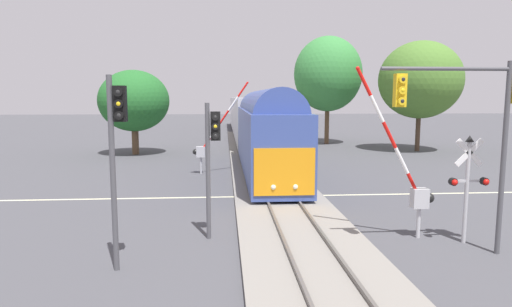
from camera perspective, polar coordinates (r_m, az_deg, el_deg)
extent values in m
plane|color=#47474C|center=(22.48, 2.79, -5.55)|extent=(220.00, 220.00, 0.00)
cube|color=beige|center=(22.48, 2.79, -5.54)|extent=(44.00, 0.20, 0.01)
cube|color=gray|center=(22.46, 2.79, -5.32)|extent=(4.40, 80.00, 0.18)
cube|color=#56514C|center=(22.35, 0.96, -4.96)|extent=(0.10, 80.00, 0.14)
cube|color=#56514C|center=(22.52, 4.61, -4.89)|extent=(0.10, 80.00, 0.14)
cube|color=#384C93|center=(28.33, 1.28, 1.78)|extent=(3.00, 17.69, 3.90)
cube|color=orange|center=(19.67, 3.71, -2.40)|extent=(2.76, 0.08, 2.15)
cylinder|color=#384C93|center=(28.21, 1.29, 5.48)|extent=(2.76, 15.92, 2.76)
sphere|color=#F4F2CC|center=(19.73, 2.26, -4.38)|extent=(0.24, 0.24, 0.24)
sphere|color=#F4F2CC|center=(19.86, 5.13, -4.33)|extent=(0.24, 0.24, 0.24)
cube|color=silver|center=(48.59, -0.99, 4.51)|extent=(3.00, 21.30, 4.60)
cube|color=black|center=(48.69, 0.79, 4.87)|extent=(0.04, 19.17, 0.90)
cube|color=gold|center=(48.77, 0.80, 3.16)|extent=(0.04, 19.59, 0.36)
cube|color=silver|center=(70.75, -1.98, 5.38)|extent=(3.00, 21.30, 4.60)
cube|color=black|center=(70.81, -0.76, 5.63)|extent=(0.04, 19.17, 0.90)
cube|color=gold|center=(70.87, -0.75, 4.46)|extent=(0.04, 19.59, 0.36)
cylinder|color=#B7B7BC|center=(16.90, 20.32, -8.42)|extent=(0.14, 0.14, 1.10)
cube|color=#B7B7BC|center=(16.69, 20.46, -5.44)|extent=(0.56, 0.40, 0.70)
sphere|color=black|center=(16.83, 21.55, -5.38)|extent=(0.36, 0.36, 0.36)
cylinder|color=red|center=(16.50, 19.78, -3.95)|extent=(0.58, 0.12, 0.96)
cylinder|color=white|center=(16.17, 18.38, -0.87)|extent=(0.58, 0.12, 0.96)
cylinder|color=red|center=(15.89, 16.92, 2.33)|extent=(0.58, 0.12, 0.96)
cylinder|color=white|center=(15.68, 15.42, 5.63)|extent=(0.58, 0.12, 0.96)
cylinder|color=red|center=(15.53, 13.86, 9.00)|extent=(0.58, 0.12, 0.96)
sphere|color=red|center=(15.48, 13.06, 10.70)|extent=(0.14, 0.14, 0.14)
cylinder|color=#B2B2B7|center=(16.69, 25.64, -4.65)|extent=(0.14, 0.14, 3.50)
cube|color=white|center=(16.46, 25.94, 0.12)|extent=(0.98, 0.05, 0.98)
cube|color=white|center=(16.46, 25.94, 0.12)|extent=(0.98, 0.05, 0.98)
cube|color=#B2B2B7|center=(16.61, 25.72, -3.23)|extent=(1.10, 0.08, 0.08)
cylinder|color=black|center=(16.26, 24.21, -3.36)|extent=(0.26, 0.18, 0.26)
cylinder|color=black|center=(16.81, 27.52, -3.22)|extent=(0.26, 0.18, 0.26)
sphere|color=red|center=(16.18, 24.38, -3.42)|extent=(0.20, 0.20, 0.20)
sphere|color=red|center=(16.73, 27.70, -3.28)|extent=(0.20, 0.20, 0.20)
cone|color=black|center=(16.43, 26.00, 1.75)|extent=(0.28, 0.28, 0.22)
cylinder|color=#B7B7BC|center=(29.12, -7.16, -1.54)|extent=(0.14, 0.14, 1.10)
cube|color=#B7B7BC|center=(28.99, -7.19, 0.22)|extent=(0.56, 0.40, 0.70)
sphere|color=black|center=(29.01, -7.88, 0.22)|extent=(0.36, 0.36, 0.36)
cylinder|color=red|center=(28.93, -6.59, 1.11)|extent=(0.72, 0.12, 0.97)
cylinder|color=white|center=(28.82, -5.39, 2.90)|extent=(0.72, 0.12, 0.97)
cylinder|color=red|center=(28.76, -4.18, 4.69)|extent=(0.72, 0.12, 0.97)
cylinder|color=white|center=(28.74, -2.96, 6.49)|extent=(0.72, 0.12, 0.97)
cylinder|color=red|center=(28.76, -1.73, 8.28)|extent=(0.72, 0.12, 0.97)
sphere|color=red|center=(28.79, -1.12, 9.18)|extent=(0.14, 0.14, 0.14)
cylinder|color=#4C4C51|center=(13.12, -18.08, -2.66)|extent=(0.16, 0.16, 5.62)
cube|color=black|center=(12.87, -17.21, 6.19)|extent=(0.34, 0.26, 1.00)
sphere|color=#262626|center=(12.72, -17.42, 7.62)|extent=(0.20, 0.20, 0.20)
cylinder|color=black|center=(12.69, -17.45, 7.62)|extent=(0.24, 0.10, 0.24)
sphere|color=yellow|center=(12.72, -17.37, 6.18)|extent=(0.20, 0.20, 0.20)
cylinder|color=black|center=(12.69, -17.40, 6.17)|extent=(0.24, 0.10, 0.24)
sphere|color=#262626|center=(12.73, -17.31, 4.74)|extent=(0.20, 0.20, 0.20)
cylinder|color=black|center=(12.70, -17.34, 4.73)|extent=(0.24, 0.10, 0.24)
cylinder|color=#4C4C51|center=(15.81, 29.44, -0.71)|extent=(0.16, 0.16, 6.11)
cylinder|color=#4C4C51|center=(14.69, 23.46, 10.05)|extent=(4.04, 0.12, 0.12)
cube|color=gold|center=(14.08, 18.17, 7.79)|extent=(0.34, 0.26, 1.00)
sphere|color=#262626|center=(13.95, 18.46, 9.10)|extent=(0.20, 0.20, 0.20)
cylinder|color=gold|center=(13.92, 18.51, 9.10)|extent=(0.24, 0.10, 0.24)
sphere|color=yellow|center=(13.94, 18.41, 7.79)|extent=(0.20, 0.20, 0.20)
cylinder|color=gold|center=(13.91, 18.46, 7.79)|extent=(0.24, 0.10, 0.24)
sphere|color=#262626|center=(13.94, 18.36, 6.47)|extent=(0.20, 0.20, 0.20)
cylinder|color=gold|center=(13.91, 18.40, 6.47)|extent=(0.24, 0.10, 0.24)
cylinder|color=#4C4C51|center=(15.48, -6.24, -2.38)|extent=(0.16, 0.16, 4.81)
cube|color=black|center=(15.28, -5.28, 3.57)|extent=(0.34, 0.26, 1.00)
sphere|color=#262626|center=(15.12, -5.30, 4.75)|extent=(0.20, 0.20, 0.20)
cylinder|color=black|center=(15.09, -5.30, 4.74)|extent=(0.24, 0.10, 0.24)
sphere|color=yellow|center=(15.13, -5.29, 3.54)|extent=(0.20, 0.20, 0.20)
cylinder|color=black|center=(15.10, -5.29, 3.53)|extent=(0.24, 0.10, 0.24)
sphere|color=#262626|center=(15.16, -5.27, 2.33)|extent=(0.20, 0.20, 0.20)
cylinder|color=black|center=(15.13, -5.28, 2.32)|extent=(0.24, 0.10, 0.24)
cylinder|color=#4C3828|center=(43.55, 20.27, 2.87)|extent=(0.42, 0.42, 3.93)
ellipsoid|color=#4C7A2D|center=(43.47, 20.54, 8.94)|extent=(7.50, 7.50, 7.06)
cylinder|color=brown|center=(40.01, -15.40, 1.82)|extent=(0.59, 0.59, 2.70)
ellipsoid|color=#236628|center=(39.85, -15.56, 6.61)|extent=(6.08, 6.08, 5.31)
cylinder|color=brown|center=(47.92, 9.18, 3.92)|extent=(0.47, 0.47, 4.48)
ellipsoid|color=#38843D|center=(47.91, 9.31, 10.15)|extent=(7.18, 7.18, 7.90)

